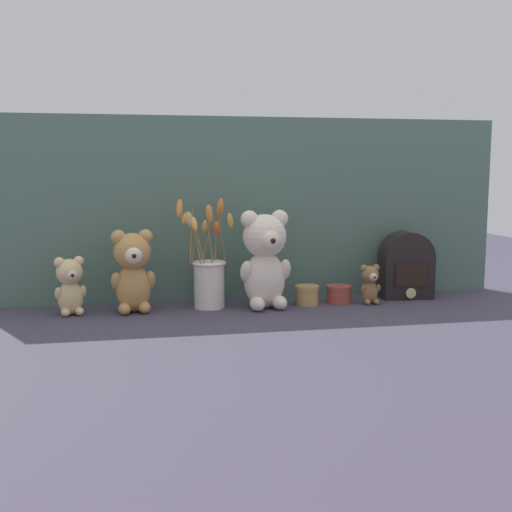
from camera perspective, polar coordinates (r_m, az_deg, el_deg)
The scene contains 10 objects.
ground_plane at distance 2.00m, azimuth 0.11°, elevation -4.68°, with size 4.00×4.00×0.00m, color #3D3847.
backdrop_wall at distance 2.13m, azimuth -0.78°, elevation 4.20°, with size 1.74×0.02×0.60m.
teddy_bear_large at distance 1.98m, azimuth 0.80°, elevation -0.13°, with size 0.17×0.16×0.31m.
teddy_bear_medium at distance 1.96m, azimuth -10.89°, elevation -1.18°, with size 0.14×0.13×0.25m.
teddy_bear_small at distance 1.98m, azimuth -16.20°, elevation -2.46°, with size 0.10×0.09×0.17m.
teddy_bear_tiny at distance 2.09m, azimuth 10.12°, elevation -2.42°, with size 0.07×0.06×0.13m.
flower_vase at distance 2.00m, azimuth -4.26°, elevation -1.62°, with size 0.18×0.11×0.34m.
vintage_radio at distance 2.21m, azimuth 13.20°, elevation -0.90°, with size 0.18×0.10×0.22m.
decorative_tin_tall at distance 2.06m, azimuth 4.56°, elevation -3.47°, with size 0.08×0.08×0.06m.
decorative_tin_short at distance 2.10m, azimuth 7.39°, elevation -3.36°, with size 0.08×0.08×0.06m.
Camera 1 is at (-0.39, -1.92, 0.43)m, focal length 45.00 mm.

